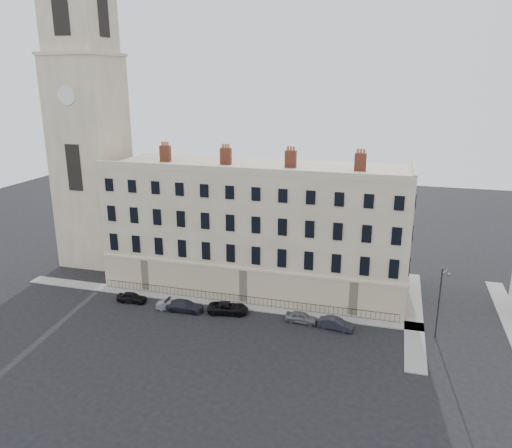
% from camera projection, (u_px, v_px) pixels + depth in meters
% --- Properties ---
extents(ground, '(160.00, 160.00, 0.00)m').
position_uv_depth(ground, '(282.00, 333.00, 51.01)').
color(ground, black).
rests_on(ground, ground).
extents(terrace, '(36.22, 12.22, 17.00)m').
position_uv_depth(terrace, '(258.00, 226.00, 61.51)').
color(terrace, '#BDAC8C').
rests_on(terrace, ground).
extents(church_tower, '(8.00, 8.13, 44.00)m').
position_uv_depth(church_tower, '(89.00, 128.00, 66.53)').
color(church_tower, '#BDAC8C').
rests_on(church_tower, ground).
extents(pavement_terrace, '(48.00, 2.00, 0.12)m').
position_uv_depth(pavement_terrace, '(208.00, 301.00, 58.23)').
color(pavement_terrace, gray).
rests_on(pavement_terrace, ground).
extents(pavement_east_return, '(2.00, 24.00, 0.12)m').
position_uv_depth(pavement_east_return, '(413.00, 314.00, 54.98)').
color(pavement_east_return, gray).
rests_on(pavement_east_return, ground).
extents(pavement_adjacent, '(2.00, 20.00, 0.12)m').
position_uv_depth(pavement_adjacent, '(509.00, 317.00, 54.21)').
color(pavement_adjacent, gray).
rests_on(pavement_adjacent, ground).
extents(railings, '(35.00, 0.04, 0.96)m').
position_uv_depth(railings, '(242.00, 300.00, 57.41)').
color(railings, black).
rests_on(railings, ground).
extents(car_a, '(3.56, 1.60, 1.19)m').
position_uv_depth(car_a, '(132.00, 297.00, 57.94)').
color(car_a, black).
rests_on(car_a, ground).
extents(car_b, '(3.35, 1.60, 1.06)m').
position_uv_depth(car_b, '(171.00, 305.00, 56.02)').
color(car_b, gray).
rests_on(car_b, ground).
extents(car_c, '(4.41, 1.93, 1.26)m').
position_uv_depth(car_c, '(185.00, 306.00, 55.69)').
color(car_c, '#23242E').
rests_on(car_c, ground).
extents(car_d, '(4.79, 2.82, 1.25)m').
position_uv_depth(car_d, '(228.00, 308.00, 55.17)').
color(car_d, black).
rests_on(car_d, ground).
extents(car_e, '(3.59, 1.67, 1.19)m').
position_uv_depth(car_e, '(302.00, 317.00, 53.09)').
color(car_e, slate).
rests_on(car_e, ground).
extents(car_f, '(3.82, 1.82, 1.21)m').
position_uv_depth(car_f, '(336.00, 324.00, 51.69)').
color(car_f, '#22242E').
rests_on(car_f, ground).
extents(streetlamp, '(0.70, 1.54, 7.46)m').
position_uv_depth(streetlamp, '(440.00, 300.00, 48.98)').
color(streetlamp, '#2D2C31').
rests_on(streetlamp, ground).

